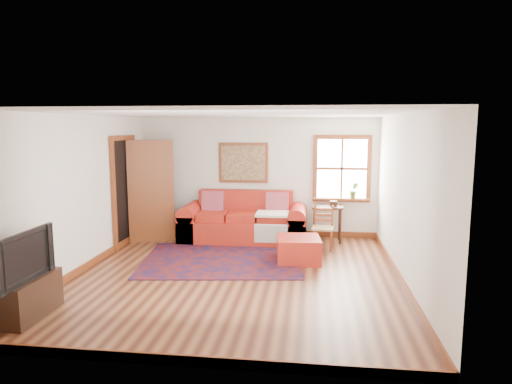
# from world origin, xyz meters

# --- Properties ---
(ground) EXTENTS (5.50, 5.50, 0.00)m
(ground) POSITION_xyz_m (0.00, 0.00, 0.00)
(ground) COLOR #441F12
(ground) RESTS_ON ground
(room_envelope) EXTENTS (5.04, 5.54, 2.52)m
(room_envelope) POSITION_xyz_m (0.00, 0.02, 1.65)
(room_envelope) COLOR silver
(room_envelope) RESTS_ON ground
(window) EXTENTS (1.18, 0.20, 1.38)m
(window) POSITION_xyz_m (1.78, 2.70, 1.31)
(window) COLOR white
(window) RESTS_ON ground
(doorway) EXTENTS (0.89, 1.08, 2.14)m
(doorway) POSITION_xyz_m (-2.21, 1.78, 1.07)
(doorway) COLOR black
(doorway) RESTS_ON ground
(framed_artwork) EXTENTS (1.05, 0.07, 0.85)m
(framed_artwork) POSITION_xyz_m (-0.30, 2.71, 1.55)
(framed_artwork) COLOR brown
(framed_artwork) RESTS_ON ground
(persian_rug) EXTENTS (2.92, 2.46, 0.02)m
(persian_rug) POSITION_xyz_m (-0.40, 0.80, 0.01)
(persian_rug) COLOR #5C130D
(persian_rug) RESTS_ON ground
(red_leather_sofa) EXTENTS (2.53, 1.04, 0.99)m
(red_leather_sofa) POSITION_xyz_m (-0.22, 2.26, 0.33)
(red_leather_sofa) COLOR #A62215
(red_leather_sofa) RESTS_ON ground
(red_ottoman) EXTENTS (0.80, 0.80, 0.42)m
(red_ottoman) POSITION_xyz_m (0.93, 0.91, 0.21)
(red_ottoman) COLOR #A62215
(red_ottoman) RESTS_ON ground
(side_table) EXTENTS (0.61, 0.46, 0.73)m
(side_table) POSITION_xyz_m (1.46, 2.34, 0.61)
(side_table) COLOR #331C11
(side_table) RESTS_ON ground
(ladder_back_chair) EXTENTS (0.43, 0.41, 0.83)m
(ladder_back_chair) POSITION_xyz_m (1.37, 1.75, 0.44)
(ladder_back_chair) COLOR tan
(ladder_back_chair) RESTS_ON ground
(media_cabinet) EXTENTS (0.41, 0.91, 0.50)m
(media_cabinet) POSITION_xyz_m (-2.28, -1.83, 0.25)
(media_cabinet) COLOR #331C11
(media_cabinet) RESTS_ON ground
(television) EXTENTS (0.14, 1.06, 0.61)m
(television) POSITION_xyz_m (-2.26, -1.98, 0.80)
(television) COLOR black
(television) RESTS_ON media_cabinet
(candle_hurricane) EXTENTS (0.12, 0.12, 0.18)m
(candle_hurricane) POSITION_xyz_m (-2.23, -1.48, 0.58)
(candle_hurricane) COLOR silver
(candle_hurricane) RESTS_ON media_cabinet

